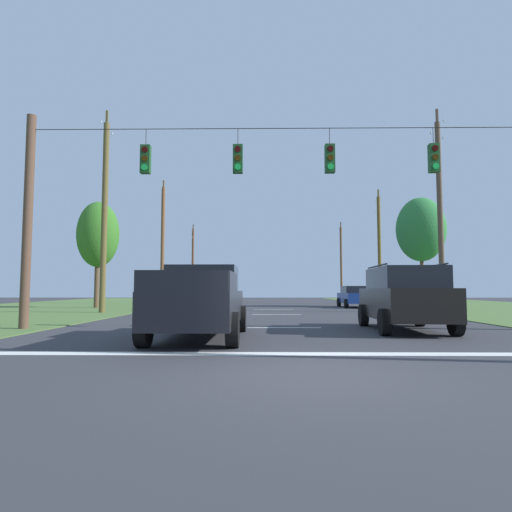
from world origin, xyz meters
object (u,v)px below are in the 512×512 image
(overhead_signal_span, at_px, (288,207))
(utility_pole_distant_right, at_px, (163,244))
(distant_car_crossing_white, at_px, (211,298))
(utility_pole_far_right, at_px, (379,247))
(pickup_truck, at_px, (201,302))
(utility_pole_distant_left, at_px, (193,262))
(tree_roadside_right, at_px, (421,230))
(utility_pole_far_left, at_px, (104,214))
(utility_pole_mid_right, at_px, (440,211))
(tree_roadside_far_right, at_px, (98,235))
(utility_pole_near_left, at_px, (341,262))
(distant_car_oncoming, at_px, (355,296))
(suv_black, at_px, (404,297))

(overhead_signal_span, height_order, utility_pole_distant_right, utility_pole_distant_right)
(distant_car_crossing_white, height_order, utility_pole_far_right, utility_pole_far_right)
(pickup_truck, xyz_separation_m, distant_car_crossing_white, (-1.14, 12.24, -0.18))
(distant_car_crossing_white, distance_m, utility_pole_far_right, 20.16)
(utility_pole_distant_left, bearing_deg, pickup_truck, -80.66)
(utility_pole_distant_left, height_order, tree_roadside_right, utility_pole_distant_left)
(utility_pole_far_left, distance_m, utility_pole_distant_left, 30.44)
(distant_car_crossing_white, height_order, tree_roadside_right, tree_roadside_right)
(distant_car_crossing_white, xyz_separation_m, tree_roadside_right, (14.47, 7.99, 4.87))
(utility_pole_mid_right, relative_size, tree_roadside_right, 1.46)
(pickup_truck, distance_m, utility_pole_distant_left, 43.32)
(tree_roadside_far_right, bearing_deg, pickup_truck, -61.90)
(overhead_signal_span, xyz_separation_m, tree_roadside_right, (10.82, 17.82, 1.68))
(utility_pole_mid_right, bearing_deg, pickup_truck, -132.26)
(distant_car_crossing_white, bearing_deg, utility_pole_far_left, -179.31)
(utility_pole_mid_right, bearing_deg, distant_car_crossing_white, -176.67)
(utility_pole_near_left, xyz_separation_m, tree_roadside_right, (1.61, -23.49, 0.90))
(tree_roadside_right, relative_size, tree_roadside_far_right, 1.08)
(distant_car_crossing_white, distance_m, utility_pole_far_left, 7.59)
(utility_pole_near_left, height_order, utility_pole_distant_right, utility_pole_distant_right)
(tree_roadside_right, bearing_deg, utility_pole_distant_left, 132.26)
(pickup_truck, height_order, distant_car_oncoming, pickup_truck)
(utility_pole_distant_right, distance_m, tree_roadside_right, 21.61)
(utility_pole_distant_right, bearing_deg, utility_pole_far_right, -0.07)
(suv_black, height_order, utility_pole_mid_right, utility_pole_mid_right)
(distant_car_oncoming, relative_size, utility_pole_far_right, 0.42)
(utility_pole_near_left, xyz_separation_m, utility_pole_distant_right, (-18.94, -16.82, 0.60))
(distant_car_crossing_white, relative_size, tree_roadside_far_right, 0.58)
(distant_car_oncoming, xyz_separation_m, tree_roadside_right, (5.04, 0.63, 4.87))
(overhead_signal_span, xyz_separation_m, utility_pole_near_left, (9.21, 41.31, 0.78))
(utility_pole_mid_right, bearing_deg, tree_roadside_right, 78.12)
(distant_car_crossing_white, distance_m, utility_pole_near_left, 34.24)
(distant_car_crossing_white, bearing_deg, utility_pole_mid_right, 3.33)
(distant_car_oncoming, bearing_deg, overhead_signal_span, -108.58)
(suv_black, height_order, tree_roadside_far_right, tree_roadside_far_right)
(suv_black, bearing_deg, utility_pole_distant_right, 118.42)
(utility_pole_distant_right, xyz_separation_m, tree_roadside_right, (20.55, -6.67, 0.30))
(distant_car_crossing_white, bearing_deg, overhead_signal_span, -69.67)
(pickup_truck, bearing_deg, distant_car_oncoming, 67.09)
(pickup_truck, bearing_deg, utility_pole_far_left, 120.34)
(utility_pole_mid_right, bearing_deg, utility_pole_far_left, -177.50)
(distant_car_crossing_white, distance_m, tree_roadside_right, 17.23)
(suv_black, height_order, utility_pole_far_right, utility_pole_far_right)
(suv_black, bearing_deg, overhead_signal_span, 176.67)
(utility_pole_far_right, bearing_deg, suv_black, -103.47)
(distant_car_oncoming, relative_size, tree_roadside_right, 0.54)
(pickup_truck, xyz_separation_m, utility_pole_near_left, (11.72, 43.72, 3.79))
(utility_pole_distant_left, bearing_deg, utility_pole_near_left, 3.43)
(utility_pole_far_right, xyz_separation_m, utility_pole_near_left, (-0.34, 16.84, -0.27))
(suv_black, distance_m, distant_car_oncoming, 17.53)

